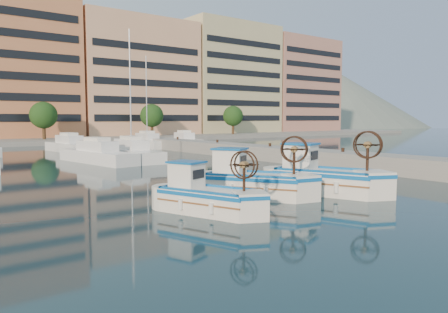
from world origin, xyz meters
TOP-DOWN VIEW (x-y plane):
  - ground at (0.00, 0.00)m, footprint 300.00×300.00m
  - quay at (13.00, 8.00)m, footprint 3.00×60.00m
  - waterfront at (9.23, 65.04)m, footprint 180.00×40.00m
  - hill_east at (140.00, 110.00)m, footprint 160.00×160.00m
  - yacht_marina at (-2.77, 27.61)m, footprint 39.03×23.78m
  - fishing_boat_a at (-4.30, -0.79)m, footprint 2.87×4.20m
  - fishing_boat_b at (-0.61, 0.74)m, footprint 3.99×4.80m
  - fishing_boat_c at (2.84, -0.61)m, footprint 3.59×5.20m

SIDE VIEW (x-z plane):
  - ground at x=0.00m, z-range 0.00..0.00m
  - hill_east at x=140.00m, z-range -25.00..25.00m
  - yacht_marina at x=-2.77m, z-range -5.22..6.28m
  - quay at x=13.00m, z-range 0.00..1.20m
  - fishing_boat_a at x=-4.30m, z-range -0.57..1.96m
  - fishing_boat_b at x=-0.61m, z-range -0.66..2.27m
  - fishing_boat_c at x=2.84m, z-range -0.70..2.43m
  - waterfront at x=9.23m, z-range -1.70..23.90m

